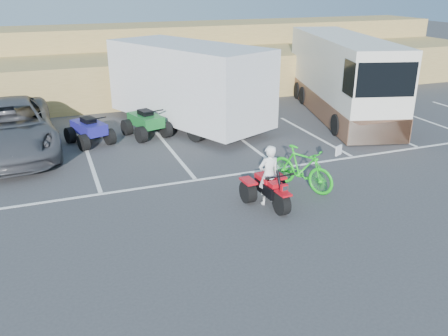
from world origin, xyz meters
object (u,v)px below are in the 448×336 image
object	(u,v)px
grey_pickup	(9,128)
cargo_trailer	(188,83)
rider	(269,175)
quad_atv_blue	(91,144)
rv_motorhome	(341,81)
quad_atv_green	(147,136)
green_dirt_bike	(302,168)
red_trike_atv	(271,206)

from	to	relation	value
grey_pickup	cargo_trailer	size ratio (longest dim) A/B	0.84
rider	grey_pickup	world-z (taller)	grey_pickup
rider	quad_atv_blue	bearing A→B (deg)	-64.00
rider	rv_motorhome	distance (m)	9.83
cargo_trailer	quad_atv_green	size ratio (longest dim) A/B	4.32
green_dirt_bike	rv_motorhome	distance (m)	8.60
grey_pickup	quad_atv_green	world-z (taller)	grey_pickup
red_trike_atv	grey_pickup	distance (m)	9.30
rider	grey_pickup	bearing A→B (deg)	-50.02
green_dirt_bike	quad_atv_blue	size ratio (longest dim) A/B	1.22
green_dirt_bike	quad_atv_green	xyz separation A→B (m)	(-2.98, 6.25, -0.60)
cargo_trailer	quad_atv_blue	xyz separation A→B (m)	(-3.94, -0.92, -1.72)
rv_motorhome	quad_atv_blue	world-z (taller)	rv_motorhome
green_dirt_bike	grey_pickup	distance (m)	9.73
red_trike_atv	rider	xyz separation A→B (m)	(-0.01, 0.15, 0.79)
rv_motorhome	green_dirt_bike	bearing A→B (deg)	-114.86
cargo_trailer	quad_atv_blue	bearing A→B (deg)	168.94
red_trike_atv	rv_motorhome	bearing A→B (deg)	43.17
green_dirt_bike	cargo_trailer	xyz separation A→B (m)	(-1.10, 7.01, 1.12)
red_trike_atv	grey_pickup	xyz separation A→B (m)	(-6.32, 6.78, 0.85)
quad_atv_blue	rider	bearing A→B (deg)	-80.21
rider	quad_atv_blue	world-z (taller)	rider
rider	quad_atv_blue	xyz separation A→B (m)	(-3.76, 6.63, -0.79)
green_dirt_bike	quad_atv_blue	xyz separation A→B (m)	(-5.03, 6.10, -0.60)
rider	cargo_trailer	xyz separation A→B (m)	(0.17, 7.54, 0.93)
rider	rv_motorhome	size ratio (longest dim) A/B	0.17
red_trike_atv	quad_atv_green	bearing A→B (deg)	100.36
grey_pickup	red_trike_atv	bearing A→B (deg)	-50.27
rider	quad_atv_green	size ratio (longest dim) A/B	0.93
quad_atv_blue	quad_atv_green	bearing A→B (deg)	-15.46
red_trike_atv	rv_motorhome	world-z (taller)	rv_motorhome
cargo_trailer	red_trike_atv	bearing A→B (deg)	-115.37
rv_motorhome	quad_atv_green	xyz separation A→B (m)	(-8.51, -0.29, -1.39)
green_dirt_bike	grey_pickup	xyz separation A→B (m)	(-7.58, 6.10, 0.25)
rider	quad_atv_green	world-z (taller)	rider
cargo_trailer	rv_motorhome	distance (m)	6.65
rider	green_dirt_bike	world-z (taller)	rider
grey_pickup	green_dirt_bike	bearing A→B (deg)	-42.08
grey_pickup	rv_motorhome	size ratio (longest dim) A/B	0.67
green_dirt_bike	rv_motorhome	xyz separation A→B (m)	(5.53, 6.54, 0.80)
red_trike_atv	rider	world-z (taller)	rider
grey_pickup	quad_atv_green	xyz separation A→B (m)	(4.59, 0.15, -0.85)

